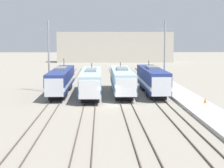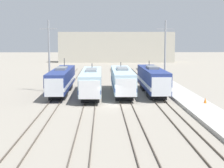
{
  "view_description": "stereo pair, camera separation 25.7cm",
  "coord_description": "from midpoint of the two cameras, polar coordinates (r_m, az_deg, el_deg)",
  "views": [
    {
      "loc": [
        -1.04,
        -47.14,
        8.39
      ],
      "look_at": [
        0.57,
        2.22,
        2.5
      ],
      "focal_mm": 60.0,
      "sensor_mm": 36.0,
      "label": 1
    },
    {
      "loc": [
        -0.78,
        -47.15,
        8.39
      ],
      "look_at": [
        0.57,
        2.22,
        2.5
      ],
      "focal_mm": 60.0,
      "sensor_mm": 36.0,
      "label": 2
    }
  ],
  "objects": [
    {
      "name": "locomotive_far_right",
      "position": [
        57.82,
        6.05,
        0.62
      ],
      "size": [
        2.89,
        18.35,
        4.91
      ],
      "color": "black",
      "rests_on": "ground_plane"
    },
    {
      "name": "locomotive_far_left",
      "position": [
        58.39,
        -7.88,
        0.58
      ],
      "size": [
        2.75,
        19.68,
        5.29
      ],
      "color": "black",
      "rests_on": "ground_plane"
    },
    {
      "name": "catenary_tower_left",
      "position": [
        60.62,
        -9.74,
        4.49
      ],
      "size": [
        2.9,
        0.28,
        11.44
      ],
      "color": "gray",
      "rests_on": "ground_plane"
    },
    {
      "name": "rail_pair_center_right",
      "position": [
        47.99,
        2.06,
        -3.18
      ],
      "size": [
        1.51,
        120.0,
        0.15
      ],
      "color": "#4C4238",
      "rests_on": "ground_plane"
    },
    {
      "name": "depot_building",
      "position": [
        139.02,
        0.41,
        5.63
      ],
      "size": [
        42.1,
        8.16,
        11.08
      ],
      "color": "#B2AD9E",
      "rests_on": "ground_plane"
    },
    {
      "name": "locomotive_center_left",
      "position": [
        55.46,
        -3.34,
        0.28
      ],
      "size": [
        2.96,
        18.66,
        4.6
      ],
      "color": "#232326",
      "rests_on": "ground_plane"
    },
    {
      "name": "traffic_cone",
      "position": [
        48.68,
        13.87,
        -2.43
      ],
      "size": [
        0.36,
        0.36,
        0.7
      ],
      "color": "orange",
      "rests_on": "platform"
    },
    {
      "name": "locomotive_center_right",
      "position": [
        57.27,
        1.41,
        0.52
      ],
      "size": [
        3.01,
        18.57,
        4.68
      ],
      "color": "#232326",
      "rests_on": "ground_plane"
    },
    {
      "name": "catenary_tower_right",
      "position": [
        60.93,
        7.92,
        4.54
      ],
      "size": [
        2.9,
        0.28,
        11.44
      ],
      "color": "gray",
      "rests_on": "ground_plane"
    },
    {
      "name": "rail_pair_center_left",
      "position": [
        47.9,
        -3.56,
        -3.21
      ],
      "size": [
        1.51,
        120.0,
        0.15
      ],
      "color": "#4C4238",
      "rests_on": "ground_plane"
    },
    {
      "name": "rail_pair_far_left",
      "position": [
        48.27,
        -9.15,
        -3.2
      ],
      "size": [
        1.51,
        120.0,
        0.15
      ],
      "color": "#4C4238",
      "rests_on": "ground_plane"
    },
    {
      "name": "rail_pair_far_right",
      "position": [
        48.53,
        7.61,
        -3.12
      ],
      "size": [
        1.51,
        120.0,
        0.15
      ],
      "color": "#4C4238",
      "rests_on": "ground_plane"
    },
    {
      "name": "platform",
      "position": [
        49.35,
        12.31,
        -2.91
      ],
      "size": [
        4.0,
        120.0,
        0.4
      ],
      "color": "#A8A59E",
      "rests_on": "ground_plane"
    },
    {
      "name": "ground_plane",
      "position": [
        47.9,
        -0.75,
        -3.28
      ],
      "size": [
        400.0,
        400.0,
        0.0
      ],
      "primitive_type": "plane",
      "color": "gray"
    }
  ]
}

